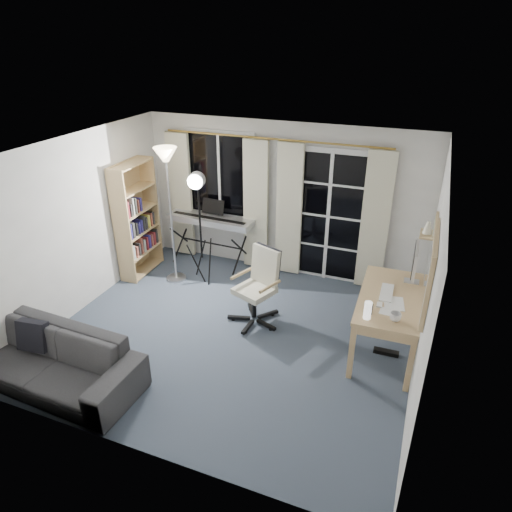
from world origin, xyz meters
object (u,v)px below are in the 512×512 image
at_px(torchiere_lamp, 167,176).
at_px(monitor, 415,261).
at_px(studio_light, 197,194).
at_px(bookshelf, 135,222).
at_px(mug, 396,316).
at_px(keyboard_piano, 210,221).
at_px(desk, 390,303).
at_px(office_chair, 261,279).
at_px(sofa, 47,352).

height_order(torchiere_lamp, monitor, torchiere_lamp).
bearing_deg(studio_light, monitor, -15.36).
bearing_deg(bookshelf, mug, -17.27).
distance_m(bookshelf, torchiere_lamp, 1.08).
relative_size(keyboard_piano, mug, 11.66).
height_order(keyboard_piano, studio_light, studio_light).
bearing_deg(desk, torchiere_lamp, 168.18).
bearing_deg(monitor, office_chair, -170.10).
distance_m(keyboard_piano, monitor, 3.31).
distance_m(studio_light, mug, 3.26).
bearing_deg(mug, bookshelf, 164.55).
xyz_separation_m(bookshelf, desk, (4.00, -0.63, -0.20)).
height_order(monitor, sofa, monitor).
xyz_separation_m(keyboard_piano, office_chair, (1.33, -1.20, -0.18)).
relative_size(keyboard_piano, office_chair, 1.41).
distance_m(desk, mug, 0.53).
relative_size(monitor, sofa, 0.26).
bearing_deg(bookshelf, torchiere_lamp, -4.57).
bearing_deg(office_chair, monitor, 32.55).
bearing_deg(mug, office_chair, 162.11).
relative_size(keyboard_piano, sofa, 0.69).
xyz_separation_m(bookshelf, mug, (4.10, -1.13, -0.04)).
height_order(monitor, mug, monitor).
xyz_separation_m(torchiere_lamp, studio_light, (0.43, 0.07, -0.24)).
relative_size(torchiere_lamp, keyboard_piano, 1.45).
xyz_separation_m(studio_light, monitor, (3.08, -0.22, -0.40)).
xyz_separation_m(mug, sofa, (-3.50, -1.47, -0.41)).
height_order(keyboard_piano, mug, keyboard_piano).
xyz_separation_m(torchiere_lamp, keyboard_piano, (0.31, 0.67, -0.90)).
height_order(torchiere_lamp, studio_light, torchiere_lamp).
distance_m(torchiere_lamp, sofa, 2.88).
bearing_deg(office_chair, sofa, -109.00).
distance_m(studio_light, desk, 3.06).
bearing_deg(sofa, studio_light, 81.23).
relative_size(office_chair, mug, 8.30).
bearing_deg(monitor, studio_light, 174.34).
xyz_separation_m(keyboard_piano, studio_light, (0.12, -0.60, 0.66)).
relative_size(office_chair, sofa, 0.49).
bearing_deg(sofa, keyboard_piano, 85.36).
xyz_separation_m(bookshelf, keyboard_piano, (1.00, 0.64, -0.07)).
bearing_deg(studio_light, mug, -32.69).
relative_size(torchiere_lamp, office_chair, 2.03).
distance_m(bookshelf, studio_light, 1.27).
xyz_separation_m(studio_light, mug, (2.98, -1.17, -0.63)).
distance_m(studio_light, sofa, 2.89).
height_order(studio_light, mug, studio_light).
xyz_separation_m(monitor, sofa, (-3.59, -2.42, -0.64)).
height_order(mug, sofa, mug).
xyz_separation_m(torchiere_lamp, office_chair, (1.64, -0.53, -1.09)).
bearing_deg(studio_light, sofa, -112.23).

